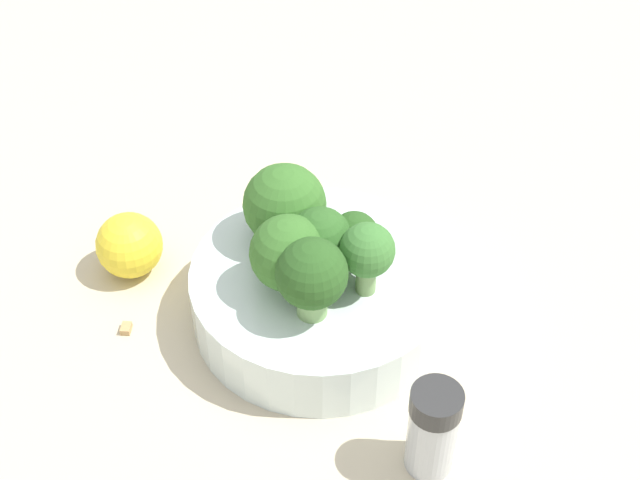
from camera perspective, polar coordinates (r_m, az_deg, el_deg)
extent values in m
plane|color=beige|center=(0.63, 0.00, -4.82)|extent=(3.00, 3.00, 0.00)
cylinder|color=silver|center=(0.61, 0.00, -3.47)|extent=(0.18, 0.18, 0.04)
cylinder|color=#84AD66|center=(0.59, -0.07, -0.96)|extent=(0.02, 0.02, 0.02)
sphere|color=#2D5B23|center=(0.58, -0.07, 0.36)|extent=(0.04, 0.04, 0.04)
cylinder|color=#8EB770|center=(0.58, -2.09, -2.14)|extent=(0.02, 0.02, 0.02)
sphere|color=#386B28|center=(0.57, -2.14, -0.73)|extent=(0.05, 0.05, 0.05)
cylinder|color=#7A9E5B|center=(0.60, 2.17, -0.81)|extent=(0.02, 0.02, 0.02)
sphere|color=#28511E|center=(0.59, 2.21, 0.30)|extent=(0.03, 0.03, 0.03)
cylinder|color=#7A9E5B|center=(0.58, 2.97, -2.17)|extent=(0.02, 0.02, 0.03)
sphere|color=#3D7533|center=(0.56, 3.05, -0.64)|extent=(0.04, 0.04, 0.04)
cylinder|color=#84AD66|center=(0.56, -0.52, -3.72)|extent=(0.02, 0.02, 0.03)
sphere|color=#28511E|center=(0.55, -0.54, -2.16)|extent=(0.05, 0.05, 0.05)
cylinder|color=#8EB770|center=(0.62, -2.21, 0.89)|extent=(0.02, 0.02, 0.02)
sphere|color=#386B28|center=(0.60, -2.26, 2.28)|extent=(0.06, 0.06, 0.06)
cylinder|color=#B2B7BC|center=(0.54, 7.15, -12.41)|extent=(0.03, 0.03, 0.05)
cylinder|color=#2D2D2D|center=(0.51, 7.47, -10.29)|extent=(0.03, 0.03, 0.01)
sphere|color=yellow|center=(0.66, -12.11, -0.33)|extent=(0.05, 0.05, 0.05)
cube|color=tan|center=(0.63, -12.33, -5.41)|extent=(0.01, 0.01, 0.01)
cube|color=olive|center=(0.68, -11.95, -0.99)|extent=(0.01, 0.01, 0.01)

